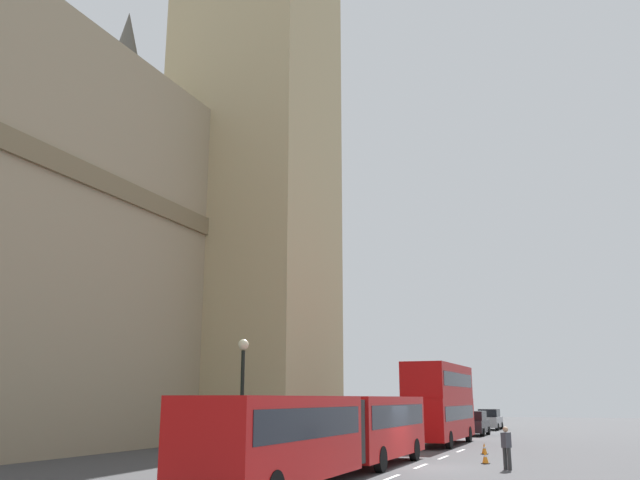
{
  "coord_description": "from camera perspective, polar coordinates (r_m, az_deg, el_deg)",
  "views": [
    {
      "loc": [
        -28.8,
        -7.2,
        2.83
      ],
      "look_at": [
        -2.63,
        3.41,
        9.56
      ],
      "focal_mm": 37.32,
      "sensor_mm": 36.0,
      "label": 1
    }
  ],
  "objects": [
    {
      "name": "traffic_cone_middle",
      "position": [
        37.12,
        13.91,
        -16.97
      ],
      "size": [
        0.36,
        0.36,
        0.58
      ],
      "color": "black",
      "rests_on": "ground_plane"
    },
    {
      "name": "lane_centre_marking",
      "position": [
        28.01,
        7.47,
        -19.09
      ],
      "size": [
        25.2,
        0.16,
        0.01
      ],
      "color": "silver",
      "rests_on": "ground_plane"
    },
    {
      "name": "articulated_bus",
      "position": [
        25.74,
        1.17,
        -15.82
      ],
      "size": [
        18.37,
        2.54,
        2.9
      ],
      "color": "red",
      "rests_on": "ground_plane"
    },
    {
      "name": "ground_plane",
      "position": [
        29.82,
        8.44,
        -18.72
      ],
      "size": [
        160.0,
        160.0,
        0.0
      ],
      "primitive_type": "plane",
      "color": "#424244"
    },
    {
      "name": "street_lamp",
      "position": [
        28.63,
        -6.69,
        -12.87
      ],
      "size": [
        0.44,
        0.44,
        5.27
      ],
      "color": "black",
      "rests_on": "ground_plane"
    },
    {
      "name": "double_decker_bus",
      "position": [
        43.88,
        10.25,
        -13.36
      ],
      "size": [
        10.14,
        2.54,
        4.9
      ],
      "color": "#B20F0F",
      "rests_on": "ground_plane"
    },
    {
      "name": "sedan_lead",
      "position": [
        55.17,
        13.1,
        -15.06
      ],
      "size": [
        4.4,
        1.86,
        1.85
      ],
      "color": "black",
      "rests_on": "ground_plane"
    },
    {
      "name": "pedestrian_near_cones",
      "position": [
        29.41,
        15.7,
        -16.67
      ],
      "size": [
        0.47,
        0.39,
        1.69
      ],
      "color": "#333333",
      "rests_on": "ground_plane"
    },
    {
      "name": "traffic_cone_west",
      "position": [
        31.87,
        13.98,
        -17.61
      ],
      "size": [
        0.36,
        0.36,
        0.58
      ],
      "color": "black",
      "rests_on": "ground_plane"
    },
    {
      "name": "sedan_trailing",
      "position": [
        65.33,
        14.37,
        -14.68
      ],
      "size": [
        4.4,
        1.86,
        1.85
      ],
      "color": "gray",
      "rests_on": "ground_plane"
    }
  ]
}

